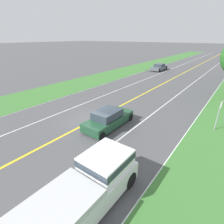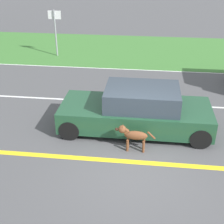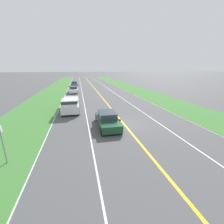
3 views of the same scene
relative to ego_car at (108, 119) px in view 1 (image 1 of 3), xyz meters
name	(u,v)px [view 1 (image 1 of 3)]	position (x,y,z in m)	size (l,w,h in m)	color
ground_plane	(92,121)	(-1.71, -0.08, -0.64)	(400.00, 400.00, 0.00)	#4C4C4F
centre_divider_line	(92,121)	(-1.71, -0.08, -0.63)	(0.18, 160.00, 0.01)	yellow
lane_edge_line_right	(175,151)	(5.29, -0.08, -0.63)	(0.14, 160.00, 0.01)	white
lane_edge_line_left	(44,103)	(-8.71, -0.08, -0.63)	(0.14, 160.00, 0.01)	white
lane_dash_same_dir	(127,133)	(1.79, -0.08, -0.63)	(0.10, 160.00, 0.01)	white
lane_dash_oncoming	(65,111)	(-5.21, -0.08, -0.63)	(0.10, 160.00, 0.01)	white
grass_verge_left	(28,98)	(-11.71, -0.08, -0.62)	(6.00, 160.00, 0.03)	#3D7533
ego_car	(108,119)	(0.00, 0.00, 0.00)	(1.82, 4.50, 1.39)	#1E472D
dog	(98,117)	(-1.15, 0.05, -0.16)	(0.23, 1.11, 0.77)	brown
pickup_truck	(85,189)	(3.60, -6.12, 0.29)	(2.06, 5.54, 1.82)	silver
oncoming_car	(159,67)	(-6.76, 25.78, -0.01)	(1.92, 4.67, 1.33)	#51565B
street_sign	(219,112)	(6.83, 4.43, 0.83)	(0.11, 0.64, 2.31)	gray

